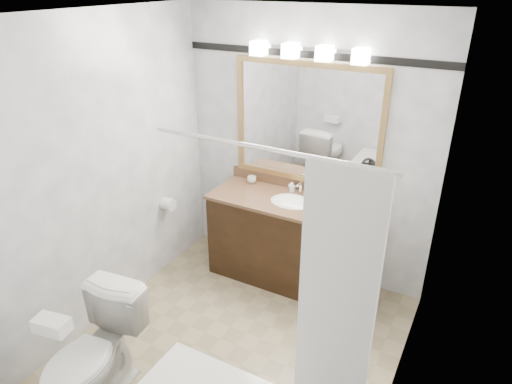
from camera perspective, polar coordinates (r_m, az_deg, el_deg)
room at (r=3.15m, az=-2.97°, el=-2.00°), size 2.42×2.62×2.52m
vanity at (r=4.33m, az=4.29°, el=-5.99°), size 1.53×0.58×0.97m
mirror at (r=4.12m, az=6.33°, el=8.41°), size 1.40×0.04×1.10m
vanity_light_bar at (r=3.93m, az=6.47°, el=17.06°), size 1.02×0.14×0.12m
accent_stripe at (r=3.99m, az=6.82°, el=16.70°), size 2.40×0.01×0.06m
tp_roll at (r=4.48m, az=-10.92°, el=-1.52°), size 0.11×0.12×0.12m
toilet at (r=3.41m, az=-19.91°, el=-18.86°), size 0.53×0.83×0.80m
tissue_box at (r=3.03m, az=-24.17°, el=-14.93°), size 0.23×0.15×0.09m
coffee_maker at (r=3.86m, az=11.18°, el=-0.97°), size 0.16×0.21×0.32m
cup_left at (r=4.47m, az=-0.54°, el=1.56°), size 0.11×0.11×0.07m
soap_bottle_a at (r=4.29m, az=4.58°, el=0.59°), size 0.04×0.04×0.10m
soap_bottle_b at (r=4.25m, az=6.33°, el=0.05°), size 0.06×0.06×0.07m
soap_bar at (r=4.17m, az=7.02°, el=-0.82°), size 0.08×0.06×0.02m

